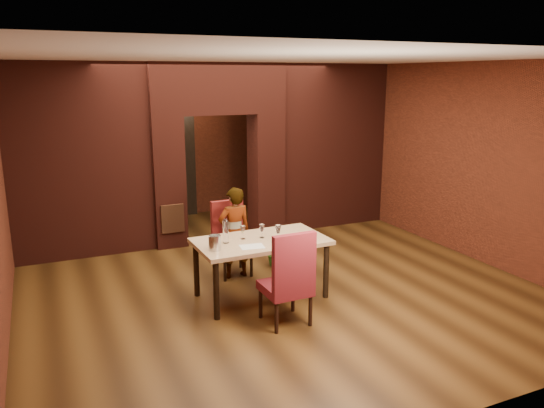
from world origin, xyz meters
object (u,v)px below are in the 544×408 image
at_px(wine_glass_b, 262,231).
at_px(wine_glass_c, 278,233).
at_px(person_seated, 235,233).
at_px(wine_bucket, 215,243).
at_px(dining_table, 261,268).
at_px(wine_glass_a, 243,232).
at_px(potted_plant, 276,252).
at_px(chair_far, 233,239).
at_px(chair_near, 285,276).
at_px(water_bottle, 226,231).

xyz_separation_m(wine_glass_b, wine_glass_c, (0.15, -0.20, 0.01)).
xyz_separation_m(person_seated, wine_bucket, (-0.64, -1.03, 0.23)).
distance_m(dining_table, wine_glass_a, 0.56).
height_order(dining_table, potted_plant, dining_table).
distance_m(person_seated, potted_plant, 0.93).
bearing_deg(wine_bucket, chair_far, 60.35).
xyz_separation_m(wine_glass_a, wine_glass_b, (0.26, -0.05, 0.00)).
distance_m(wine_glass_a, wine_glass_c, 0.48).
bearing_deg(wine_glass_b, wine_glass_a, 169.36).
distance_m(dining_table, wine_glass_b, 0.51).
bearing_deg(chair_near, potted_plant, -112.60).
distance_m(wine_bucket, water_bottle, 0.32).
height_order(chair_far, wine_glass_c, chair_far).
height_order(chair_near, wine_glass_b, chair_near).
height_order(wine_glass_b, potted_plant, wine_glass_b).
bearing_deg(water_bottle, wine_glass_a, 14.78).
bearing_deg(person_seated, dining_table, 92.84).
bearing_deg(wine_glass_b, chair_near, -94.99).
bearing_deg(potted_plant, wine_glass_a, -134.61).
relative_size(wine_glass_c, wine_bucket, 1.09).
bearing_deg(chair_near, chair_far, -90.27).
bearing_deg(dining_table, person_seated, 92.90).
xyz_separation_m(chair_near, wine_glass_b, (0.08, 0.91, 0.32)).
xyz_separation_m(dining_table, wine_glass_a, (-0.21, 0.12, 0.50)).
distance_m(chair_far, person_seated, 0.16).
height_order(dining_table, wine_bucket, wine_bucket).
height_order(wine_glass_c, potted_plant, wine_glass_c).
bearing_deg(chair_near, dining_table, -93.43).
bearing_deg(wine_bucket, wine_glass_b, 17.90).
height_order(person_seated, potted_plant, person_seated).
height_order(person_seated, wine_glass_a, person_seated).
distance_m(chair_far, water_bottle, 1.09).
bearing_deg(wine_bucket, person_seated, 58.12).
bearing_deg(wine_glass_c, chair_far, 103.32).
bearing_deg(chair_far, dining_table, -88.12).
relative_size(person_seated, wine_glass_a, 7.58).
bearing_deg(chair_far, wine_glass_a, -101.96).
distance_m(chair_near, water_bottle, 1.06).
distance_m(dining_table, chair_far, 0.97).
bearing_deg(chair_near, wine_glass_a, -80.57).
height_order(dining_table, chair_far, chair_far).
xyz_separation_m(person_seated, wine_glass_c, (0.26, -0.99, 0.24)).
relative_size(dining_table, chair_near, 1.47).
bearing_deg(wine_bucket, potted_plant, 40.90).
bearing_deg(dining_table, wine_glass_a, 149.22).
bearing_deg(dining_table, wine_bucket, -167.63).
xyz_separation_m(chair_far, wine_glass_a, (-0.15, -0.84, 0.35)).
height_order(chair_near, potted_plant, chair_near).
relative_size(wine_glass_a, wine_glass_c, 0.86).
xyz_separation_m(chair_near, wine_glass_a, (-0.18, 0.96, 0.32)).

